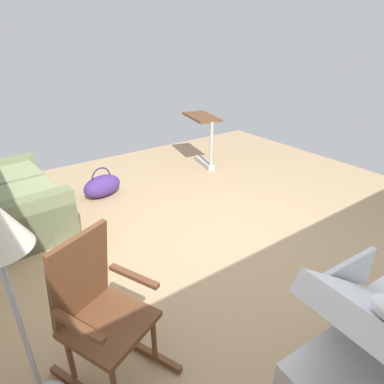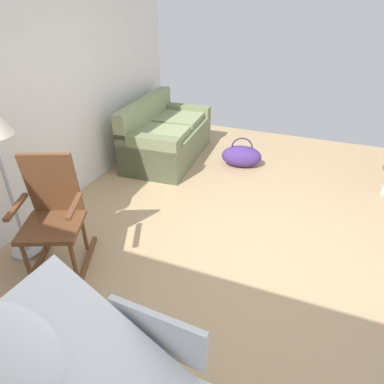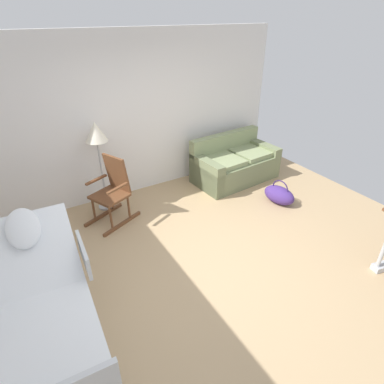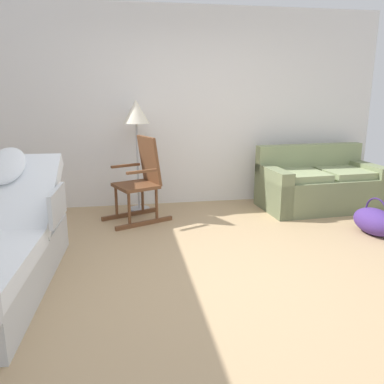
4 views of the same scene
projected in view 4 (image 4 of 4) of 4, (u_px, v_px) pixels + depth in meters
ground_plane at (223, 270)px, 3.58m from camera, size 6.82×6.82×0.00m
back_wall at (184, 109)px, 5.50m from camera, size 5.66×0.10×2.70m
couch at (319, 186)px, 5.46m from camera, size 1.65×0.96×0.85m
rocking_chair at (141, 181)px, 4.88m from camera, size 0.89×0.74×1.05m
floor_lamp at (136, 119)px, 5.10m from camera, size 0.34×0.34×1.48m
duffel_bag at (375, 221)px, 4.45m from camera, size 0.43×0.61×0.43m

